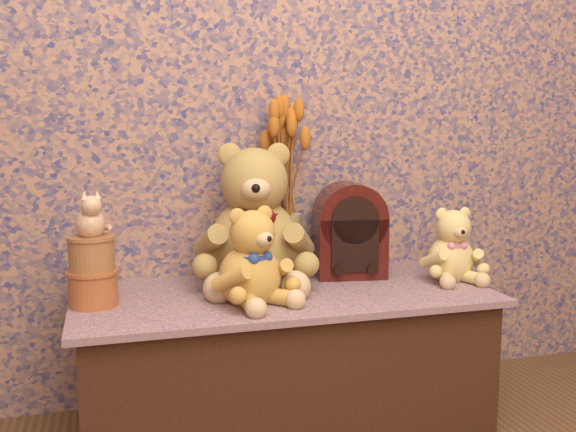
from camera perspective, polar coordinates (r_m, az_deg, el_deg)
The scene contains 10 objects.
display_shelf at distance 2.04m, azimuth -0.40°, elevation -12.62°, with size 1.26×0.59×0.43m, color navy.
teddy_large at distance 2.02m, azimuth -3.04°, elevation 0.63°, with size 0.38×0.46×0.48m, color olive, non-canonical shape.
teddy_medium at distance 1.81m, azimuth -3.44°, elevation -3.21°, with size 0.24×0.28×0.30m, color #B87B34, non-canonical shape.
teddy_small at distance 2.15m, azimuth 14.45°, elevation -2.19°, with size 0.21×0.24×0.26m, color #D3B864, non-canonical shape.
cathedral_radio at distance 2.15m, azimuth 5.53°, elevation -1.20°, with size 0.23×0.17×0.32m, color #3A0E0A, non-canonical shape.
ceramic_vase at distance 2.14m, azimuth -0.50°, elevation -2.63°, with size 0.13×0.13×0.21m, color tan.
dried_stalks at distance 2.10m, azimuth -0.51°, elevation 5.84°, with size 0.22×0.22×0.42m, color #B7631D, non-canonical shape.
biscuit_tin_lower at distance 1.88m, azimuth -17.09°, elevation -6.24°, with size 0.14×0.14×0.10m, color #C8893A.
biscuit_tin_upper at distance 1.86m, azimuth -17.21°, elevation -3.29°, with size 0.13×0.13×0.10m, color tan.
cat_figurine at distance 1.84m, azimuth -17.36°, elevation 0.25°, with size 0.10×0.11×0.13m, color silver, non-canonical shape.
Camera 1 is at (-0.51, -0.62, 0.94)m, focal length 39.62 mm.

